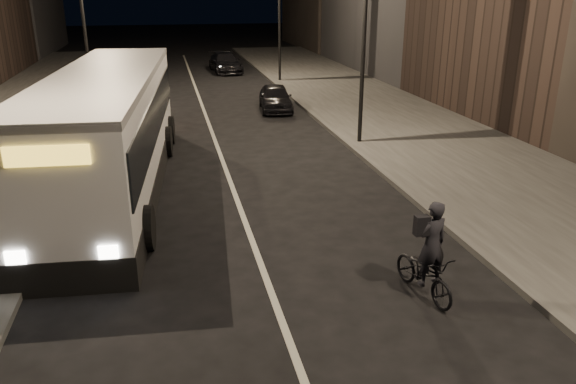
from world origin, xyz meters
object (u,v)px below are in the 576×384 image
streetlight_left_far (87,0)px  car_far (225,63)px  streetlight_right_mid (358,5)px  car_near (275,98)px  city_bus (109,127)px  car_mid (138,90)px  cyclist_on_bicycle (426,265)px

streetlight_left_far → car_far: (7.94, 11.40, -4.67)m
streetlight_right_mid → car_near: (-1.73, 7.25, -4.70)m
streetlight_left_far → city_bus: streetlight_left_far is taller
streetlight_left_far → car_mid: size_ratio=1.98×
streetlight_left_far → car_mid: bearing=26.9°
streetlight_right_mid → car_far: streetlight_right_mid is taller
streetlight_right_mid → city_bus: bearing=-160.4°
city_bus → cyclist_on_bicycle: (6.64, -8.24, -1.26)m
city_bus → car_far: 25.38m
car_mid → streetlight_right_mid: bearing=123.7°
car_near → car_far: bearing=100.2°
city_bus → car_mid: size_ratio=3.31×
streetlight_left_far → cyclist_on_bicycle: bearing=-68.6°
cyclist_on_bicycle → car_mid: (-6.38, 22.43, -0.04)m
car_mid → car_far: (5.94, 10.39, 0.02)m
streetlight_left_far → city_bus: size_ratio=0.60×
streetlight_right_mid → car_mid: bearing=128.2°
streetlight_left_far → car_far: 14.66m
car_near → car_mid: bearing=157.7°
streetlight_right_mid → streetlight_left_far: bearing=136.8°
city_bus → car_near: bearing=59.7°
city_bus → car_far: size_ratio=2.84×
streetlight_right_mid → city_bus: streetlight_right_mid is taller
car_near → streetlight_left_far: bearing=169.0°
streetlight_right_mid → cyclist_on_bicycle: (-2.29, -11.42, -4.65)m
car_mid → car_far: bearing=-124.3°
city_bus → cyclist_on_bicycle: bearing=-46.8°
streetlight_right_mid → streetlight_left_far: size_ratio=1.00×
car_far → streetlight_right_mid: bearing=-86.8°
streetlight_left_far → car_mid: (2.00, 1.01, -4.68)m
cyclist_on_bicycle → car_mid: 23.32m
streetlight_left_far → car_near: streetlight_left_far is taller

